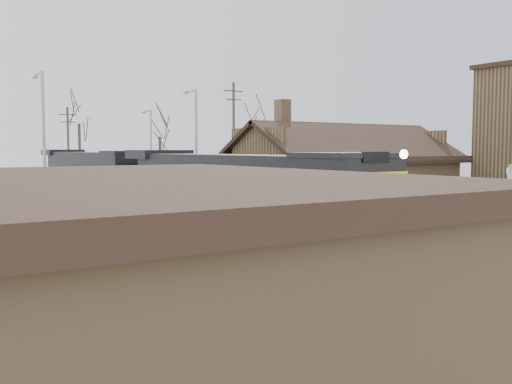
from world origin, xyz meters
The scene contains 18 objects.
ground centered at (0.00, 0.00, 0.00)m, with size 140.00×140.00×0.00m, color #A9A499.
road centered at (0.00, 0.00, 0.01)m, with size 60.00×9.00×0.03m, color #5E5E63.
parking_lot centered at (18.00, 4.00, 0.02)m, with size 22.00×26.00×0.03m, color #5E5E63.
track_main centered at (0.00, 15.00, 0.07)m, with size 3.40×90.00×0.24m.
track_siding centered at (-4.50, 15.00, 0.07)m, with size 3.40×90.00×0.24m.
depot centered at (11.99, 12.00, 2.41)m, with size 15.20×9.31×7.90m.
locomotive_lead centered at (0.00, 5.73, 2.43)m, with size 3.12×20.86×4.63m.
locomotive_trailing centered at (0.00, 26.86, 2.43)m, with size 3.12×20.86×4.38m.
crossbuck_near centered at (3.90, -5.23, 1.95)m, with size 1.14×0.49×4.17m.
crossbuck_far centered at (-6.59, 4.29, 1.85)m, with size 1.09×0.41×3.92m.
streetlight_a centered at (-6.39, 16.33, 5.03)m, with size 0.25×2.04×8.98m.
streetlight_b centered at (5.77, 21.44, 5.11)m, with size 0.25×2.04×9.14m.
streetlight_c centered at (6.87, 32.39, 4.67)m, with size 0.25×2.04×8.28m.
utility_pole_b centered at (3.12, 45.71, 4.80)m, with size 2.00×0.24×9.16m.
utility_pole_c centered at (13.65, 28.83, 5.66)m, with size 2.00×0.24×10.85m.
tree_c centered at (4.53, 46.37, 8.67)m, with size 4.97×4.97×12.17m.
tree_d centered at (10.98, 39.48, 6.97)m, with size 4.00×4.00×9.80m.
tree_e centered at (20.46, 35.74, 7.60)m, with size 4.36×4.36×10.68m.
Camera 1 is at (-14.17, -16.60, 4.72)m, focal length 40.00 mm.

